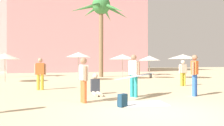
{
  "coord_description": "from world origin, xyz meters",
  "views": [
    {
      "loc": [
        -3.1,
        -5.75,
        1.42
      ],
      "look_at": [
        0.83,
        7.2,
        1.43
      ],
      "focal_mm": 35.97,
      "sensor_mm": 36.0,
      "label": 1
    }
  ],
  "objects_px": {
    "person_far_left": "(40,72)",
    "cafe_umbrella_3": "(123,57)",
    "beach_towel": "(143,104)",
    "palm_tree_far_left": "(101,11)",
    "cafe_umbrella_0": "(78,55)",
    "cafe_umbrella_1": "(5,56)",
    "cafe_umbrella_4": "(183,57)",
    "person_near_right": "(96,87)",
    "person_mid_center": "(183,72)",
    "cafe_umbrella_2": "(149,58)",
    "person_mid_right": "(195,73)",
    "person_far_right": "(135,74)",
    "person_mid_left": "(84,78)",
    "backpack": "(122,101)"
  },
  "relations": [
    {
      "from": "cafe_umbrella_0",
      "to": "person_mid_center",
      "type": "distance_m",
      "value": 8.64
    },
    {
      "from": "cafe_umbrella_0",
      "to": "cafe_umbrella_1",
      "type": "xyz_separation_m",
      "value": [
        -5.54,
        -0.15,
        -0.18
      ]
    },
    {
      "from": "cafe_umbrella_0",
      "to": "cafe_umbrella_1",
      "type": "height_order",
      "value": "cafe_umbrella_0"
    },
    {
      "from": "cafe_umbrella_2",
      "to": "person_mid_left",
      "type": "xyz_separation_m",
      "value": [
        -8.21,
        -11.32,
        -1.01
      ]
    },
    {
      "from": "person_far_right",
      "to": "person_mid_center",
      "type": "height_order",
      "value": "person_far_right"
    },
    {
      "from": "beach_towel",
      "to": "palm_tree_far_left",
      "type": "bearing_deg",
      "value": 81.24
    },
    {
      "from": "palm_tree_far_left",
      "to": "beach_towel",
      "type": "height_order",
      "value": "palm_tree_far_left"
    },
    {
      "from": "person_mid_left",
      "to": "person_mid_right",
      "type": "xyz_separation_m",
      "value": [
        4.86,
        0.21,
        0.1
      ]
    },
    {
      "from": "person_far_left",
      "to": "cafe_umbrella_3",
      "type": "bearing_deg",
      "value": 137.89
    },
    {
      "from": "person_mid_left",
      "to": "cafe_umbrella_2",
      "type": "bearing_deg",
      "value": 44.39
    },
    {
      "from": "palm_tree_far_left",
      "to": "person_mid_left",
      "type": "relative_size",
      "value": 5.15
    },
    {
      "from": "cafe_umbrella_4",
      "to": "person_near_right",
      "type": "height_order",
      "value": "cafe_umbrella_4"
    },
    {
      "from": "beach_towel",
      "to": "person_mid_right",
      "type": "xyz_separation_m",
      "value": [
        2.94,
        1.07,
        0.97
      ]
    },
    {
      "from": "person_mid_center",
      "to": "person_far_right",
      "type": "bearing_deg",
      "value": -58.29
    },
    {
      "from": "cafe_umbrella_4",
      "to": "cafe_umbrella_3",
      "type": "bearing_deg",
      "value": 168.72
    },
    {
      "from": "person_mid_left",
      "to": "cafe_umbrella_3",
      "type": "bearing_deg",
      "value": 54.42
    },
    {
      "from": "cafe_umbrella_1",
      "to": "person_far_right",
      "type": "height_order",
      "value": "cafe_umbrella_1"
    },
    {
      "from": "palm_tree_far_left",
      "to": "person_near_right",
      "type": "height_order",
      "value": "palm_tree_far_left"
    },
    {
      "from": "cafe_umbrella_3",
      "to": "person_mid_right",
      "type": "relative_size",
      "value": 1.43
    },
    {
      "from": "person_mid_right",
      "to": "person_far_left",
      "type": "relative_size",
      "value": 1.05
    },
    {
      "from": "person_far_right",
      "to": "person_mid_right",
      "type": "relative_size",
      "value": 1.45
    },
    {
      "from": "person_mid_right",
      "to": "person_far_left",
      "type": "bearing_deg",
      "value": 18.42
    },
    {
      "from": "backpack",
      "to": "person_near_right",
      "type": "height_order",
      "value": "person_near_right"
    },
    {
      "from": "cafe_umbrella_2",
      "to": "beach_towel",
      "type": "height_order",
      "value": "cafe_umbrella_2"
    },
    {
      "from": "cafe_umbrella_2",
      "to": "cafe_umbrella_4",
      "type": "bearing_deg",
      "value": -20.81
    },
    {
      "from": "person_near_right",
      "to": "person_far_right",
      "type": "height_order",
      "value": "person_far_right"
    },
    {
      "from": "person_far_right",
      "to": "person_mid_left",
      "type": "xyz_separation_m",
      "value": [
        -2.24,
        -0.61,
        -0.07
      ]
    },
    {
      "from": "cafe_umbrella_3",
      "to": "person_far_left",
      "type": "bearing_deg",
      "value": -135.79
    },
    {
      "from": "cafe_umbrella_2",
      "to": "person_mid_right",
      "type": "distance_m",
      "value": 11.64
    },
    {
      "from": "person_near_right",
      "to": "person_mid_center",
      "type": "relative_size",
      "value": 0.61
    },
    {
      "from": "beach_towel",
      "to": "person_near_right",
      "type": "height_order",
      "value": "person_near_right"
    },
    {
      "from": "palm_tree_far_left",
      "to": "cafe_umbrella_0",
      "type": "bearing_deg",
      "value": -127.02
    },
    {
      "from": "cafe_umbrella_4",
      "to": "person_near_right",
      "type": "xyz_separation_m",
      "value": [
        -10.27,
        -8.41,
        -1.7
      ]
    },
    {
      "from": "person_mid_left",
      "to": "cafe_umbrella_1",
      "type": "bearing_deg",
      "value": 102.18
    },
    {
      "from": "person_near_right",
      "to": "backpack",
      "type": "bearing_deg",
      "value": 6.24
    },
    {
      "from": "cafe_umbrella_3",
      "to": "person_far_right",
      "type": "height_order",
      "value": "cafe_umbrella_3"
    },
    {
      "from": "palm_tree_far_left",
      "to": "person_mid_left",
      "type": "distance_m",
      "value": 16.17
    },
    {
      "from": "person_far_right",
      "to": "person_far_left",
      "type": "height_order",
      "value": "person_far_right"
    },
    {
      "from": "cafe_umbrella_1",
      "to": "cafe_umbrella_2",
      "type": "distance_m",
      "value": 12.42
    },
    {
      "from": "cafe_umbrella_4",
      "to": "backpack",
      "type": "distance_m",
      "value": 15.26
    },
    {
      "from": "person_near_right",
      "to": "person_mid_center",
      "type": "xyz_separation_m",
      "value": [
        6.07,
        2.28,
        0.55
      ]
    },
    {
      "from": "person_far_right",
      "to": "person_near_right",
      "type": "bearing_deg",
      "value": -71.93
    },
    {
      "from": "palm_tree_far_left",
      "to": "person_mid_left",
      "type": "xyz_separation_m",
      "value": [
        -4.28,
        -14.43,
        -5.92
      ]
    },
    {
      "from": "person_near_right",
      "to": "person_mid_right",
      "type": "height_order",
      "value": "person_mid_right"
    },
    {
      "from": "cafe_umbrella_0",
      "to": "cafe_umbrella_2",
      "type": "height_order",
      "value": "cafe_umbrella_0"
    },
    {
      "from": "person_near_right",
      "to": "person_far_left",
      "type": "xyz_separation_m",
      "value": [
        -2.41,
        2.66,
        0.6
      ]
    },
    {
      "from": "person_mid_center",
      "to": "backpack",
      "type": "bearing_deg",
      "value": -53.1
    },
    {
      "from": "person_far_right",
      "to": "person_far_left",
      "type": "distance_m",
      "value": 5.41
    },
    {
      "from": "cafe_umbrella_3",
      "to": "person_mid_left",
      "type": "height_order",
      "value": "cafe_umbrella_3"
    },
    {
      "from": "cafe_umbrella_2",
      "to": "beach_towel",
      "type": "relative_size",
      "value": 1.29
    }
  ]
}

